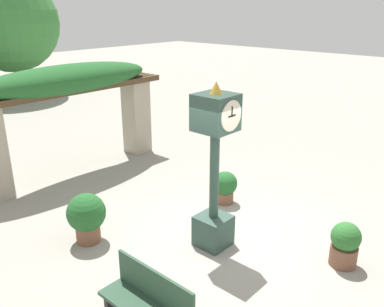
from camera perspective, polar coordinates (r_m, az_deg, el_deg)
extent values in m
plane|color=gray|center=(7.58, 4.50, -11.73)|extent=(60.00, 60.00, 0.00)
cube|color=#2D473D|center=(7.25, 2.99, -10.72)|extent=(0.54, 0.54, 0.56)
cylinder|color=#2D473D|center=(6.78, 3.15, -3.21)|extent=(0.16, 0.16, 1.51)
cylinder|color=gold|center=(6.51, 3.28, 3.07)|extent=(0.25, 0.25, 0.04)
cube|color=#2D473D|center=(6.42, 3.33, 5.77)|extent=(0.59, 0.59, 0.59)
cylinder|color=beige|center=(6.24, 5.53, 5.28)|extent=(0.49, 0.02, 0.49)
cylinder|color=beige|center=(6.61, 1.25, 6.22)|extent=(0.49, 0.02, 0.49)
cube|color=black|center=(6.23, 5.64, 5.26)|extent=(0.17, 0.01, 0.02)
cube|color=black|center=(6.22, 5.66, 5.91)|extent=(0.02, 0.01, 0.15)
cone|color=gold|center=(6.34, 3.41, 9.22)|extent=(0.21, 0.21, 0.19)
cube|color=#A89E89|center=(11.58, -7.81, 5.07)|extent=(0.58, 0.58, 2.03)
cube|color=#4C3823|center=(9.95, -16.00, 8.40)|extent=(5.24, 0.13, 0.14)
cube|color=#4C3823|center=(10.11, -16.60, 8.52)|extent=(5.24, 0.13, 0.14)
cube|color=#4C3823|center=(10.27, -17.17, 8.63)|extent=(5.24, 0.13, 0.14)
cube|color=#4C3823|center=(10.43, -17.73, 8.75)|extent=(5.24, 0.13, 0.14)
ellipsoid|color=#235B28|center=(10.14, -17.03, 9.93)|extent=(4.56, 1.18, 0.70)
cylinder|color=brown|center=(7.62, -14.35, -10.77)|extent=(0.43, 0.43, 0.31)
sphere|color=#235B28|center=(7.42, -14.63, -8.03)|extent=(0.69, 0.69, 0.69)
cylinder|color=brown|center=(7.23, 20.46, -13.23)|extent=(0.44, 0.44, 0.34)
sphere|color=#2D6B2D|center=(7.05, 20.80, -10.86)|extent=(0.48, 0.48, 0.48)
cylinder|color=brown|center=(8.76, 4.63, -6.10)|extent=(0.36, 0.36, 0.26)
sphere|color=#235B28|center=(8.62, 4.69, -4.20)|extent=(0.51, 0.51, 0.51)
cube|color=#2D4C38|center=(5.41, -5.32, -17.91)|extent=(0.04, 1.36, 0.45)
cube|color=black|center=(5.95, -10.38, -19.95)|extent=(0.38, 0.08, 0.39)
cylinder|color=brown|center=(20.76, -23.34, 9.89)|extent=(0.28, 0.28, 1.72)
sphere|color=#387A38|center=(20.54, -24.28, 16.37)|extent=(4.30, 4.30, 4.30)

